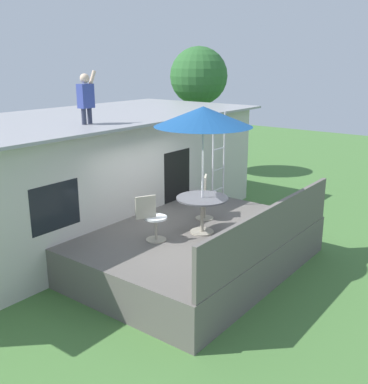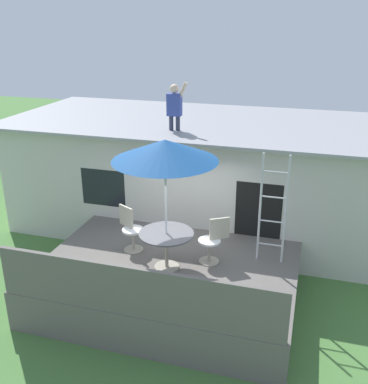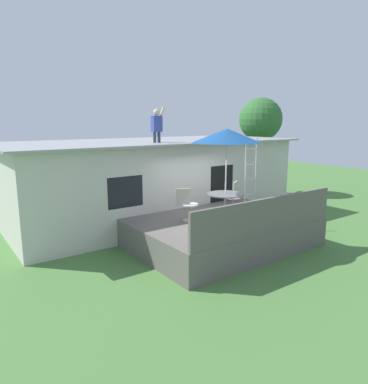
{
  "view_description": "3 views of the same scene",
  "coord_description": "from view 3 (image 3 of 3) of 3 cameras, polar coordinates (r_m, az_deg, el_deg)",
  "views": [
    {
      "loc": [
        -7.14,
        -5.22,
        4.17
      ],
      "look_at": [
        0.26,
        0.44,
        1.48
      ],
      "focal_mm": 42.8,
      "sensor_mm": 36.0,
      "label": 1
    },
    {
      "loc": [
        2.47,
        -7.35,
        5.33
      ],
      "look_at": [
        0.04,
        0.87,
        1.97
      ],
      "focal_mm": 42.04,
      "sensor_mm": 36.0,
      "label": 2
    },
    {
      "loc": [
        -6.63,
        -7.44,
        3.53
      ],
      "look_at": [
        -0.56,
        0.98,
        1.47
      ],
      "focal_mm": 33.35,
      "sensor_mm": 36.0,
      "label": 3
    }
  ],
  "objects": [
    {
      "name": "step_ladder",
      "position": [
        11.84,
        10.6,
        3.13
      ],
      "size": [
        0.52,
        0.04,
        2.2
      ],
      "color": "silver",
      "rests_on": "deck"
    },
    {
      "name": "patio_umbrella",
      "position": [
        9.83,
        6.85,
        8.93
      ],
      "size": [
        1.9,
        1.9,
        2.54
      ],
      "color": "silver",
      "rests_on": "deck"
    },
    {
      "name": "deck",
      "position": [
        10.45,
        5.67,
        -6.25
      ],
      "size": [
        4.93,
        3.66,
        0.8
      ],
      "primitive_type": "cube",
      "color": "#605B56",
      "rests_on": "ground"
    },
    {
      "name": "deck_railing",
      "position": [
        9.01,
        13.3,
        -3.72
      ],
      "size": [
        4.83,
        0.08,
        0.9
      ],
      "primitive_type": "cube",
      "color": "#605B56",
      "rests_on": "deck"
    },
    {
      "name": "patio_chair_right",
      "position": [
        10.95,
        7.96,
        -0.85
      ],
      "size": [
        0.57,
        0.45,
        0.92
      ],
      "rotation": [
        0.0,
        0.0,
        -2.59
      ],
      "color": "#A59E8C",
      "rests_on": "deck"
    },
    {
      "name": "person_figure",
      "position": [
        11.5,
        -4.36,
        10.91
      ],
      "size": [
        0.47,
        0.2,
        1.11
      ],
      "color": "#33384C",
      "rests_on": "house"
    },
    {
      "name": "patio_chair_left",
      "position": [
        9.87,
        0.55,
        -2.07
      ],
      "size": [
        0.58,
        0.44,
        0.92
      ],
      "rotation": [
        0.0,
        0.0,
        -0.49
      ],
      "color": "#A59E8C",
      "rests_on": "deck"
    },
    {
      "name": "backyard_tree",
      "position": [
        18.12,
        12.16,
        11.09
      ],
      "size": [
        2.09,
        2.09,
        4.67
      ],
      "color": "brown",
      "rests_on": "ground"
    },
    {
      "name": "ground_plane",
      "position": [
        10.57,
        5.63,
        -8.32
      ],
      "size": [
        40.0,
        40.0,
        0.0
      ],
      "primitive_type": "plane",
      "color": "#477538"
    },
    {
      "name": "patio_table",
      "position": [
        10.05,
        6.61,
        -1.15
      ],
      "size": [
        1.04,
        1.04,
        0.74
      ],
      "color": "#A59E8C",
      "rests_on": "deck"
    },
    {
      "name": "house",
      "position": [
        13.05,
        -4.74,
        1.97
      ],
      "size": [
        10.5,
        4.5,
        2.86
      ],
      "color": "beige",
      "rests_on": "ground"
    }
  ]
}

